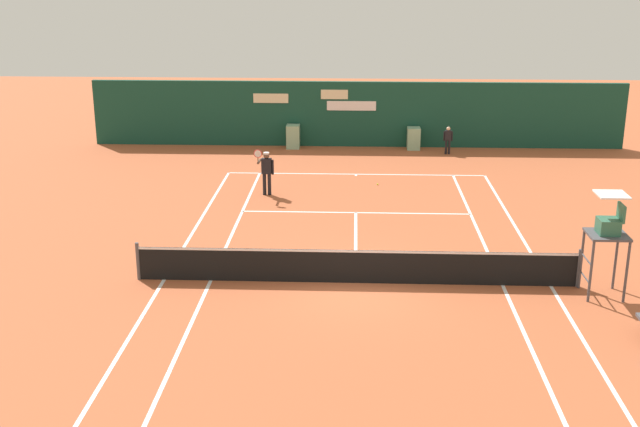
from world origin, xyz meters
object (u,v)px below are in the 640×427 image
Objects in this scene: ball_kid_right_post at (448,138)px; tennis_ball_by_sideline at (374,253)px; umpire_chair at (608,230)px; player_on_baseline at (266,169)px; tennis_ball_mid_court at (378,184)px.

ball_kid_right_post is 18.65× the size of tennis_ball_by_sideline.
umpire_chair is 13.38m from player_on_baseline.
ball_kid_right_post is at bearing -134.98° from player_on_baseline.
umpire_chair is 40.96× the size of tennis_ball_by_sideline.
tennis_ball_mid_court is (-3.32, -5.46, -0.70)m from ball_kid_right_post.
ball_kid_right_post is at bearing 8.16° from umpire_chair.
player_on_baseline is 7.41m from tennis_ball_by_sideline.
player_on_baseline is at bearing 44.45° from ball_kid_right_post.
tennis_ball_by_sideline is (-5.93, 2.81, -1.78)m from umpire_chair.
umpire_chair is at bearing -25.32° from tennis_ball_by_sideline.
umpire_chair reaches higher than player_on_baseline.
tennis_ball_by_sideline is at bearing 64.68° from umpire_chair.
player_on_baseline reaches higher than tennis_ball_mid_court.
ball_kid_right_post is (-2.30, 16.07, -1.08)m from umpire_chair.
player_on_baseline is (-9.84, 9.04, -0.82)m from umpire_chair.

